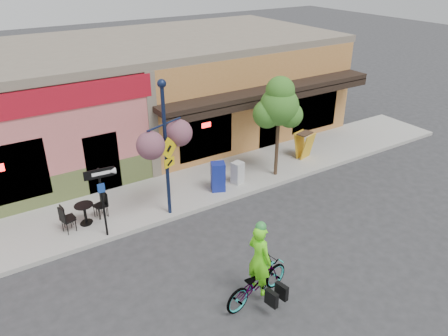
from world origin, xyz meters
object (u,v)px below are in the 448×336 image
Objects in this scene: bicycle at (257,282)px; lamp_post at (166,150)px; one_way_sign at (103,203)px; cyclist_rider at (259,267)px; street_tree at (278,127)px; newspaper_box_blue at (218,177)px; newspaper_box_grey at (237,173)px; building at (136,93)px.

lamp_post reaches higher than bicycle.
bicycle is at bearing -109.15° from lamp_post.
cyclist_rider is at bearing -56.90° from one_way_sign.
cyclist_rider is 0.49× the size of street_tree.
lamp_post reaches higher than street_tree.
one_way_sign is 2.11× the size of newspaper_box_blue.
street_tree is (4.47, 4.92, 1.13)m from cyclist_rider.
lamp_post is 1.98× the size of one_way_sign.
street_tree is (4.52, 4.92, 1.56)m from bicycle.
cyclist_rider is at bearing -99.78° from bicycle.
newspaper_box_grey is 0.22× the size of street_tree.
bicycle is 0.90× the size of one_way_sign.
street_tree is (1.64, -0.20, 1.52)m from newspaper_box_grey.
building is 4.06× the size of lamp_post.
newspaper_box_blue is at bearing 12.76° from one_way_sign.
cyclist_rider is 5.08m from one_way_sign.
street_tree is (2.94, -6.39, -0.16)m from building.
lamp_post reaches higher than newspaper_box_blue.
one_way_sign reaches higher than newspaper_box_blue.
one_way_sign is (-2.17, -0.13, -1.11)m from lamp_post.
building is 9.48× the size of cyclist_rider.
bicycle is 4.98m from lamp_post.
street_tree is at bearing -17.25° from lamp_post.
building reaches higher than cyclist_rider.
building is at bearing 114.69° from street_tree.
cyclist_rider is 0.85× the size of one_way_sign.
one_way_sign is at bearing -149.63° from newspaper_box_blue.
building is at bearing 54.55° from lamp_post.
lamp_post is 2.44m from one_way_sign.
one_way_sign is 0.58× the size of street_tree.
building is 7.04m from street_tree.
building is 4.69× the size of street_tree.
building is at bearing 65.51° from one_way_sign.
one_way_sign is at bearing -176.35° from street_tree.
cyclist_rider is at bearing -97.73° from building.
lamp_post is 5.36× the size of newspaper_box_grey.
street_tree is at bearing 8.92° from one_way_sign.
building is 11.49m from cyclist_rider.
one_way_sign is at bearing 162.57° from lamp_post.
one_way_sign reaches higher than cyclist_rider.
building is 8.92× the size of bicycle.
newspaper_box_blue is at bearing 169.02° from newspaper_box_grey.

